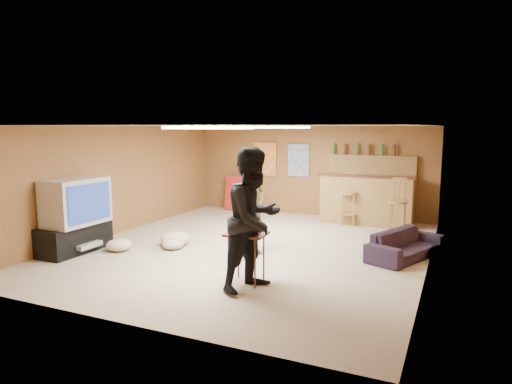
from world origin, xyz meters
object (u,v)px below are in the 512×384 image
at_px(tv_body, 76,202).
at_px(person_black, 254,219).
at_px(bar_counter, 367,200).
at_px(person_olive, 252,209).
at_px(tray_table, 246,258).
at_px(sofa, 406,245).

height_order(tv_body, person_black, person_black).
relative_size(bar_counter, person_olive, 1.23).
height_order(person_olive, person_black, person_black).
height_order(person_olive, tray_table, person_olive).
bearing_deg(person_olive, bar_counter, -7.00).
bearing_deg(person_black, sofa, -16.08).
xyz_separation_m(tv_body, sofa, (5.27, 1.98, -0.67)).
height_order(bar_counter, person_olive, person_olive).
bearing_deg(sofa, person_black, 167.34).
bearing_deg(sofa, bar_counter, 47.68).
bearing_deg(person_black, person_olive, 45.39).
bearing_deg(tray_table, person_olive, 111.31).
bearing_deg(person_olive, tv_body, 124.82).
distance_m(person_olive, tray_table, 1.47).
relative_size(person_black, tray_table, 2.66).
distance_m(bar_counter, tray_table, 4.74).
relative_size(bar_counter, tray_table, 2.77).
bearing_deg(tray_table, tv_body, 176.18).
distance_m(sofa, tray_table, 2.91).
bearing_deg(tray_table, person_black, -39.91).
distance_m(bar_counter, sofa, 2.73).
height_order(tv_body, tray_table, tv_body).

